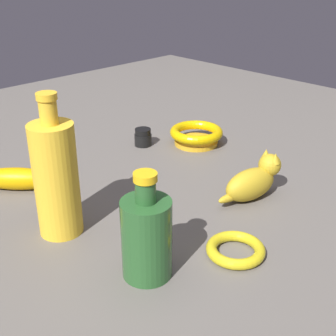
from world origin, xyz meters
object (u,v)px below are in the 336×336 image
banana (17,179)px  bangle (236,250)px  bottle_short (147,236)px  bowl (196,134)px  cat_figurine (254,180)px  bottle_tall (56,178)px  nail_polish_jar (143,137)px

banana → bangle: 0.48m
bottle_short → bowl: bearing=34.2°
cat_figurine → bottle_tall: size_ratio=0.61×
cat_figurine → bowl: size_ratio=1.14×
bottle_short → bangle: bottle_short is taller
banana → bowl: 0.46m
bottle_short → banana: size_ratio=1.01×
banana → bottle_tall: bearing=130.3°
nail_polish_jar → cat_figurine: 0.36m
banana → bangle: size_ratio=1.75×
cat_figurine → bowl: (0.13, 0.27, -0.01)m
cat_figurine → banana: bearing=131.0°
nail_polish_jar → bangle: bearing=-114.1°
bottle_short → nail_polish_jar: bearing=49.0°
nail_polish_jar → bottle_short: bearing=-131.0°
bottle_short → nail_polish_jar: (0.34, 0.39, -0.05)m
cat_figurine → bottle_tall: bottle_tall is taller
bottle_tall → bottle_short: bearing=-81.7°
bottle_short → bottle_tall: size_ratio=0.68×
bangle → cat_figurine: (0.18, 0.09, 0.03)m
bottle_short → banana: bottle_short is taller
bowl → bangle: bearing=-130.0°
bangle → bowl: 0.48m
bottle_short → bowl: size_ratio=1.27×
banana → bottle_tall: 0.22m
bangle → bowl: bearing=50.0°
banana → nail_polish_jar: banana is taller
bangle → banana: bearing=107.1°
bottle_short → banana: bearing=90.9°
banana → bottle_tall: (-0.02, -0.20, 0.08)m
bowl → bottle_tall: (-0.47, -0.11, 0.08)m
nail_polish_jar → bowl: bearing=-41.1°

